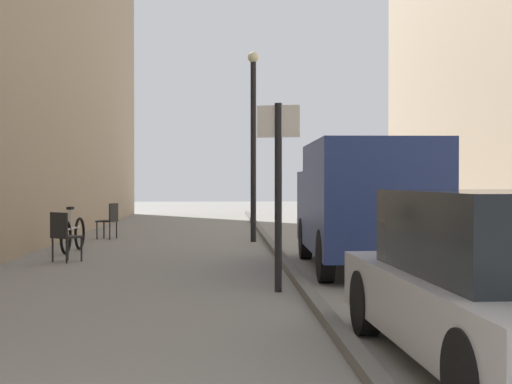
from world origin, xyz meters
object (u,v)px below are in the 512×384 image
at_px(parked_car, 506,282).
at_px(street_sign_post, 278,180).
at_px(cafe_chair_by_doorway, 63,233).
at_px(bicycle_leaning, 73,234).
at_px(cafe_chair_near_window, 110,218).
at_px(delivery_van, 364,201).
at_px(lamp_post, 253,133).

relative_size(parked_car, street_sign_post, 1.64).
bearing_deg(cafe_chair_by_doorway, bicycle_leaning, 131.89).
height_order(cafe_chair_near_window, cafe_chair_by_doorway, same).
xyz_separation_m(delivery_van, bicycle_leaning, (-5.65, 3.35, -0.79)).
bearing_deg(bicycle_leaning, delivery_van, -26.08).
xyz_separation_m(parked_car, cafe_chair_near_window, (-5.25, 13.64, -0.17)).
xyz_separation_m(parked_car, bicycle_leaning, (-5.50, 10.12, -0.33)).
bearing_deg(cafe_chair_near_window, street_sign_post, -138.59).
bearing_deg(cafe_chair_by_doorway, cafe_chair_near_window, 125.13).
distance_m(parked_car, lamp_post, 12.84).
bearing_deg(delivery_van, bicycle_leaning, 150.69).
bearing_deg(lamp_post, delivery_van, -74.03).
xyz_separation_m(street_sign_post, lamp_post, (0.01, 8.32, 1.18)).
bearing_deg(delivery_van, parked_car, -89.89).
height_order(parked_car, lamp_post, lamp_post).
relative_size(delivery_van, cafe_chair_near_window, 5.27).
distance_m(lamp_post, bicycle_leaning, 5.24).
bearing_deg(bicycle_leaning, lamp_post, 36.39).
bearing_deg(street_sign_post, cafe_chair_by_doorway, -31.02).
distance_m(delivery_van, street_sign_post, 3.03).
height_order(bicycle_leaning, cafe_chair_near_window, bicycle_leaning).
xyz_separation_m(delivery_van, street_sign_post, (-1.67, -2.50, 0.37)).
xyz_separation_m(street_sign_post, bicycle_leaning, (-3.98, 5.85, -1.16)).
bearing_deg(street_sign_post, delivery_van, -108.89).
bearing_deg(delivery_van, lamp_post, 107.34).
distance_m(cafe_chair_near_window, cafe_chair_by_doorway, 5.49).
distance_m(lamp_post, cafe_chair_by_doorway, 6.22).
bearing_deg(lamp_post, bicycle_leaning, -148.22).
xyz_separation_m(lamp_post, cafe_chair_by_doorway, (-3.76, -4.45, -2.18)).
bearing_deg(lamp_post, street_sign_post, -90.05).
height_order(delivery_van, street_sign_post, street_sign_post).
xyz_separation_m(delivery_van, lamp_post, (-1.67, 5.82, 1.55)).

